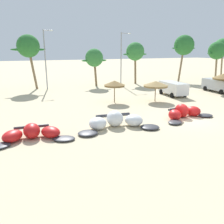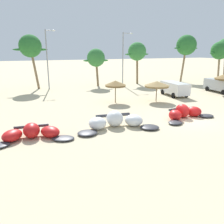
{
  "view_description": "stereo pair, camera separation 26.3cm",
  "coord_description": "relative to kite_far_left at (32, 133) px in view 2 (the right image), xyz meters",
  "views": [
    {
      "loc": [
        -14.69,
        -15.07,
        6.08
      ],
      "look_at": [
        -6.62,
        2.0,
        1.0
      ],
      "focal_mm": 37.14,
      "sensor_mm": 36.0,
      "label": 1
    },
    {
      "loc": [
        -14.46,
        -15.18,
        6.08
      ],
      "look_at": [
        -6.62,
        2.0,
        1.0
      ],
      "focal_mm": 37.14,
      "sensor_mm": 36.0,
      "label": 2
    }
  ],
  "objects": [
    {
      "name": "ground_plane",
      "position": [
        13.24,
        -1.11,
        -0.4
      ],
      "size": [
        260.0,
        260.0,
        0.0
      ],
      "primitive_type": "plane",
      "color": "beige"
    },
    {
      "name": "kite_far_left",
      "position": [
        0.0,
        0.0,
        0.0
      ],
      "size": [
        5.99,
        3.13,
        1.05
      ],
      "color": "#333338",
      "rests_on": "ground"
    },
    {
      "name": "kite_left",
      "position": [
        6.47,
        -0.21,
        0.09
      ],
      "size": [
        6.81,
        3.64,
        1.29
      ],
      "color": "#333338",
      "rests_on": "ground"
    },
    {
      "name": "kite_left_of_center",
      "position": [
        13.35,
        -0.45,
        0.08
      ],
      "size": [
        5.65,
        2.9,
        1.26
      ],
      "color": "#333338",
      "rests_on": "ground"
    },
    {
      "name": "beach_umbrella_near_van",
      "position": [
        10.38,
        8.13,
        1.85
      ],
      "size": [
        2.49,
        2.49,
        2.61
      ],
      "color": "brown",
      "rests_on": "ground"
    },
    {
      "name": "beach_umbrella_middle",
      "position": [
        15.15,
        6.6,
        1.71
      ],
      "size": [
        3.0,
        3.0,
        2.46
      ],
      "color": "brown",
      "rests_on": "ground"
    },
    {
      "name": "parked_van",
      "position": [
        27.46,
        7.99,
        0.69
      ],
      "size": [
        2.61,
        5.51,
        1.84
      ],
      "color": "#B2B7BC",
      "rests_on": "ground"
    },
    {
      "name": "parked_car_second",
      "position": [
        19.51,
        8.72,
        0.69
      ],
      "size": [
        2.6,
        4.83,
        1.84
      ],
      "color": "white",
      "rests_on": "ground"
    },
    {
      "name": "palm_left",
      "position": [
        2.68,
        22.4,
        6.16
      ],
      "size": [
        5.16,
        3.44,
        8.36
      ],
      "color": "#7F6647",
      "rests_on": "ground"
    },
    {
      "name": "palm_left_of_gap",
      "position": [
        12.94,
        21.22,
        4.33
      ],
      "size": [
        4.53,
        3.02,
        6.31
      ],
      "color": "brown",
      "rests_on": "ground"
    },
    {
      "name": "palm_center_left",
      "position": [
        20.63,
        20.76,
        5.33
      ],
      "size": [
        4.85,
        3.23,
        7.42
      ],
      "color": "brown",
      "rests_on": "ground"
    },
    {
      "name": "palm_center_right",
      "position": [
        30.78,
        19.62,
        6.49
      ],
      "size": [
        5.69,
        3.79,
        8.85
      ],
      "color": "#7F6647",
      "rests_on": "ground"
    },
    {
      "name": "palm_right_of_gap",
      "position": [
        37.53,
        17.62,
        5.49
      ],
      "size": [
        5.19,
        3.46,
        7.69
      ],
      "color": "#7F6647",
      "rests_on": "ground"
    },
    {
      "name": "lamppost_west_center",
      "position": [
        5.07,
        21.61,
        4.67
      ],
      "size": [
        1.61,
        0.24,
        9.1
      ],
      "color": "gray",
      "rests_on": "ground"
    },
    {
      "name": "lamppost_east_center",
      "position": [
        17.48,
        19.83,
        4.62
      ],
      "size": [
        1.94,
        0.24,
        8.93
      ],
      "color": "gray",
      "rests_on": "ground"
    }
  ]
}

